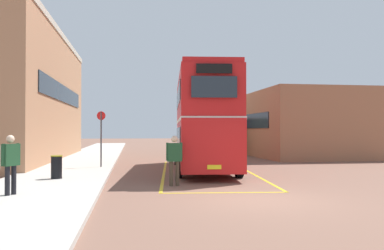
{
  "coord_description": "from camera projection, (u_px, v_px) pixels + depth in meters",
  "views": [
    {
      "loc": [
        -3.52,
        -10.84,
        2.0
      ],
      "look_at": [
        -0.38,
        9.71,
        2.27
      ],
      "focal_mm": 36.52,
      "sensor_mm": 36.0,
      "label": 1
    }
  ],
  "objects": [
    {
      "name": "depot_building_right",
      "position": [
        292.0,
        125.0,
        32.89
      ],
      "size": [
        8.63,
        16.53,
        4.87
      ],
      "color": "#9E6647",
      "rests_on": "ground"
    },
    {
      "name": "bus_stop_sign",
      "position": [
        101.0,
        134.0,
        19.72
      ],
      "size": [
        0.44,
        0.12,
        2.8
      ],
      "color": "#4C4C51",
      "rests_on": "sidewalk_left"
    },
    {
      "name": "bay_marking_yellow",
      "position": [
        209.0,
        174.0,
        17.56
      ],
      "size": [
        5.34,
        12.51,
        0.01
      ],
      "color": "gold",
      "rests_on": "ground"
    },
    {
      "name": "brick_building_left",
      "position": [
        21.0,
        97.0,
        25.63
      ],
      "size": [
        5.49,
        18.68,
        8.39
      ],
      "color": "#AD7A56",
      "rests_on": "ground"
    },
    {
      "name": "pedestrian_boarding",
      "position": [
        174.0,
        156.0,
        13.95
      ],
      "size": [
        0.6,
        0.29,
        1.8
      ],
      "color": "#473828",
      "rests_on": "ground"
    },
    {
      "name": "pedestrian_waiting_near",
      "position": [
        11.0,
        160.0,
        11.17
      ],
      "size": [
        0.45,
        0.53,
        1.72
      ],
      "color": "black",
      "rests_on": "sidewalk_left"
    },
    {
      "name": "single_deck_bus",
      "position": [
        213.0,
        134.0,
        35.42
      ],
      "size": [
        3.03,
        8.45,
        3.02
      ],
      "color": "black",
      "rests_on": "ground"
    },
    {
      "name": "double_decker_bus",
      "position": [
        203.0,
        120.0,
        19.48
      ],
      "size": [
        3.51,
        10.31,
        4.75
      ],
      "color": "black",
      "rests_on": "ground"
    },
    {
      "name": "sidewalk_left",
      "position": [
        89.0,
        158.0,
        26.85
      ],
      "size": [
        4.0,
        57.6,
        0.14
      ],
      "primitive_type": "cube",
      "color": "#B2ADA3",
      "rests_on": "ground"
    },
    {
      "name": "litter_bin",
      "position": [
        57.0,
        167.0,
        14.92
      ],
      "size": [
        0.43,
        0.43,
        0.89
      ],
      "color": "black",
      "rests_on": "sidewalk_left"
    },
    {
      "name": "ground_plane",
      "position": [
        187.0,
        161.0,
        25.46
      ],
      "size": [
        135.6,
        135.6,
        0.0
      ],
      "primitive_type": "plane",
      "color": "brown"
    }
  ]
}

